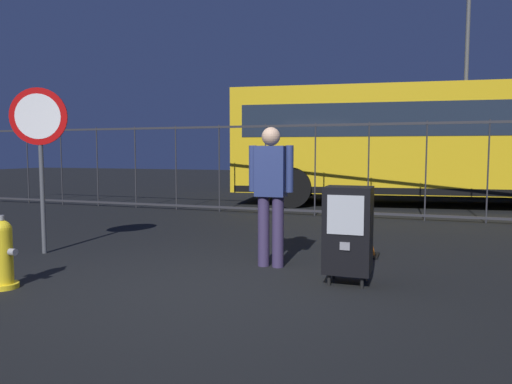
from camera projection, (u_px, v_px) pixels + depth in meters
The scene contains 10 objects.
ground_plane at pixel (188, 291), 4.73m from camera, with size 60.00×60.00×0.00m, color black.
fire_hydrant at pixel (3, 254), 4.79m from camera, with size 0.33×0.32×0.75m.
newspaper_box_primary at pixel (348, 230), 4.95m from camera, with size 0.48×0.42×1.02m.
stop_sign at pixel (39, 135), 6.35m from camera, with size 0.71×0.31×2.23m.
pedestrian at pixel (271, 188), 5.66m from camera, with size 0.55×0.22×1.67m.
traffic_cone at pixel (365, 237), 6.28m from camera, with size 0.36×0.36×0.53m.
fence_barrier at pixel (315, 169), 10.24m from camera, with size 18.03×0.04×2.00m.
bus_near at pixel (441, 139), 12.15m from camera, with size 10.73×3.78×3.00m.
bus_far at pixel (415, 142), 16.18m from camera, with size 10.72×3.74×3.00m.
street_light_near_left at pixel (467, 55), 16.12m from camera, with size 0.32×0.32×8.19m.
Camera 1 is at (2.16, -4.15, 1.38)m, focal length 33.38 mm.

